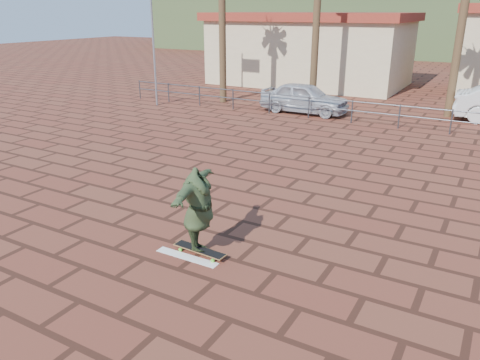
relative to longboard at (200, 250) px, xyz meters
name	(u,v)px	position (x,y,z in m)	size (l,w,h in m)	color
ground	(193,227)	(-0.85, 0.97, -0.10)	(120.00, 120.00, 0.00)	brown
paint_stripe	(187,257)	(-0.15, -0.23, -0.09)	(1.40, 0.22, 0.01)	white
guardrail	(352,108)	(-0.85, 12.97, 0.58)	(24.06, 0.06, 1.00)	#47494F
flagpole	(153,10)	(-10.73, 11.97, 4.54)	(1.30, 0.10, 8.00)	gray
building_west	(310,48)	(-6.85, 22.97, 2.19)	(12.60, 7.60, 4.50)	beige
hill_front	(459,26)	(-0.85, 50.97, 2.90)	(70.00, 18.00, 6.00)	#384C28
hill_back	(294,15)	(-22.85, 56.97, 3.90)	(35.00, 14.00, 8.00)	#384C28
longboard	(200,250)	(0.00, 0.00, 0.00)	(1.20, 0.33, 0.12)	olive
skateboarder	(198,210)	(0.00, 0.00, 0.89)	(2.14, 0.58, 1.74)	#2C3A1F
car_silver	(304,98)	(-3.49, 13.97, 0.62)	(1.70, 4.21, 1.44)	#B3B4BB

